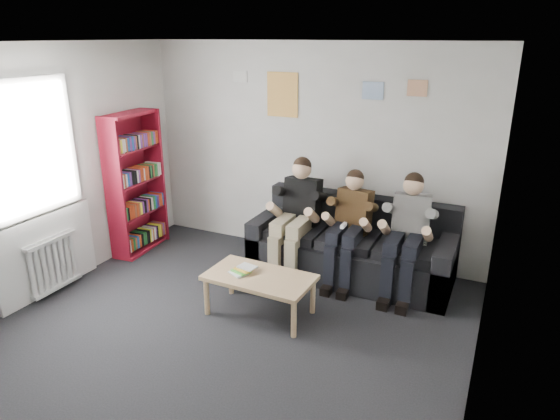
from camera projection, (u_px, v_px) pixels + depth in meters
name	position (u px, v px, depth m)	size (l,w,h in m)	color
room_shell	(200.00, 212.00, 4.18)	(5.00, 5.00, 5.00)	black
sofa	(352.00, 249.00, 5.98)	(2.36, 0.97, 0.91)	black
bookshelf	(136.00, 183.00, 6.51)	(0.28, 0.83, 1.85)	maroon
coffee_table	(260.00, 280.00, 5.10)	(1.09, 0.60, 0.44)	tan
game_cases	(243.00, 270.00, 5.14)	(0.24, 0.22, 0.06)	white
person_left	(295.00, 218.00, 5.94)	(0.42, 0.90, 1.40)	black
person_middle	(348.00, 228.00, 5.69)	(0.38, 0.82, 1.32)	#4F361A
person_right	(406.00, 237.00, 5.42)	(0.40, 0.86, 1.36)	silver
radiator	(53.00, 264.00, 5.55)	(0.10, 0.64, 0.60)	white
window	(39.00, 205.00, 5.36)	(0.05, 1.30, 2.36)	white
poster_large	(282.00, 95.00, 6.24)	(0.42, 0.01, 0.55)	#CBC647
poster_blue	(373.00, 91.00, 5.74)	(0.25, 0.01, 0.20)	#3B78C9
poster_pink	(417.00, 88.00, 5.52)	(0.22, 0.01, 0.18)	#BD3B89
poster_sign	(240.00, 77.00, 6.41)	(0.20, 0.01, 0.14)	silver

